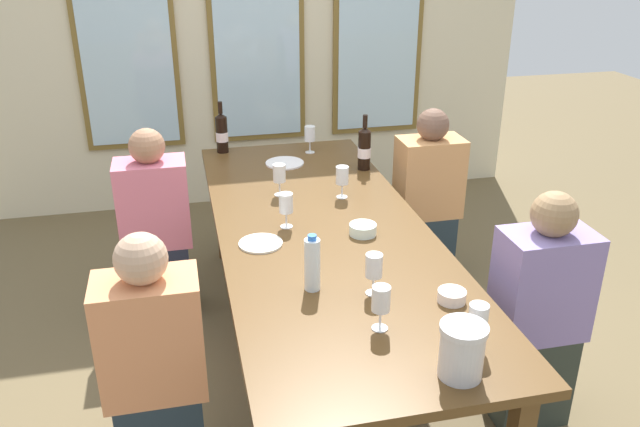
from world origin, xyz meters
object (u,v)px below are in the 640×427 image
(dining_table, at_px, (323,240))
(wine_glass_5, at_px, (342,176))
(seated_person_2, at_px, (155,373))
(wine_glass_3, at_px, (374,267))
(seated_person_3, at_px, (538,317))
(water_bottle, at_px, (312,264))
(wine_glass_2, at_px, (381,301))
(seated_person_1, at_px, (427,202))
(white_plate_0, at_px, (261,243))
(wine_bottle_1, at_px, (222,133))
(metal_pitcher, at_px, (462,350))
(wine_glass_6, at_px, (310,134))
(white_plate_1, at_px, (285,163))
(tasting_bowl_0, at_px, (452,296))
(seated_person_0, at_px, (156,230))
(wine_glass_4, at_px, (478,319))
(tasting_bowl_1, at_px, (363,229))
(wine_glass_0, at_px, (279,175))
(wine_glass_1, at_px, (286,205))
(wine_bottle_0, at_px, (364,148))

(dining_table, xyz_separation_m, wine_glass_5, (0.19, 0.35, 0.18))
(seated_person_2, bearing_deg, wine_glass_3, 2.25)
(wine_glass_3, relative_size, seated_person_3, 0.16)
(water_bottle, relative_size, wine_glass_2, 1.38)
(seated_person_1, xyz_separation_m, seated_person_2, (-1.61, -1.32, 0.00))
(white_plate_0, relative_size, wine_bottle_1, 0.61)
(water_bottle, bearing_deg, seated_person_2, -169.09)
(metal_pitcher, relative_size, wine_glass_6, 1.09)
(metal_pitcher, xyz_separation_m, wine_glass_2, (-0.17, 0.31, 0.02))
(wine_bottle_1, distance_m, water_bottle, 1.81)
(wine_glass_6, xyz_separation_m, seated_person_1, (0.63, -0.46, -0.34))
(wine_bottle_1, distance_m, seated_person_3, 2.26)
(white_plate_1, distance_m, seated_person_3, 1.80)
(tasting_bowl_0, bearing_deg, dining_table, 114.10)
(metal_pitcher, xyz_separation_m, wine_glass_6, (-0.01, 2.30, 0.03))
(wine_glass_6, bearing_deg, seated_person_0, -152.90)
(seated_person_3, bearing_deg, white_plate_1, 117.58)
(wine_bottle_1, bearing_deg, wine_glass_4, -73.96)
(tasting_bowl_1, height_order, wine_glass_5, wine_glass_5)
(tasting_bowl_1, height_order, water_bottle, water_bottle)
(wine_glass_2, distance_m, seated_person_0, 1.73)
(wine_glass_0, relative_size, wine_glass_2, 1.00)
(wine_bottle_1, relative_size, wine_glass_1, 1.89)
(metal_pitcher, bearing_deg, white_plate_0, 114.88)
(white_plate_1, distance_m, wine_bottle_0, 0.50)
(white_plate_0, height_order, wine_glass_0, wine_glass_0)
(wine_glass_6, bearing_deg, tasting_bowl_0, -84.96)
(wine_glass_1, relative_size, seated_person_2, 0.16)
(wine_glass_3, xyz_separation_m, wine_glass_5, (0.13, 0.99, 0.00))
(dining_table, bearing_deg, tasting_bowl_1, -32.70)
(metal_pitcher, height_order, wine_bottle_1, wine_bottle_1)
(wine_bottle_0, relative_size, wine_glass_3, 1.91)
(tasting_bowl_1, bearing_deg, wine_bottle_0, 73.36)
(dining_table, distance_m, white_plate_0, 0.34)
(tasting_bowl_0, bearing_deg, white_plate_1, 101.97)
(wine_glass_3, xyz_separation_m, seated_person_1, (0.75, 1.29, -0.34))
(metal_pitcher, bearing_deg, seated_person_3, 40.89)
(dining_table, height_order, metal_pitcher, metal_pitcher)
(water_bottle, xyz_separation_m, wine_glass_6, (0.34, 1.66, 0.01))
(tasting_bowl_1, distance_m, wine_glass_1, 0.38)
(wine_bottle_1, distance_m, wine_glass_3, 1.93)
(wine_bottle_0, relative_size, seated_person_3, 0.30)
(wine_glass_0, height_order, wine_glass_6, same)
(white_plate_0, bearing_deg, wine_glass_2, -66.90)
(wine_glass_6, bearing_deg, seated_person_3, -70.21)
(water_bottle, xyz_separation_m, seated_person_2, (-0.64, -0.12, -0.33))
(white_plate_1, distance_m, metal_pitcher, 2.14)
(wine_glass_2, relative_size, seated_person_1, 0.16)
(seated_person_0, bearing_deg, seated_person_3, -37.97)
(wine_glass_4, bearing_deg, wine_glass_2, 146.90)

